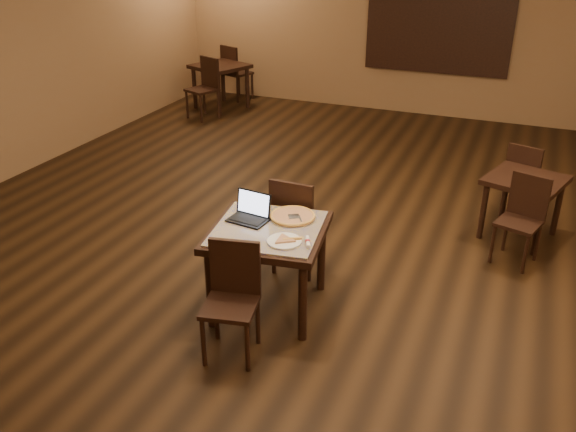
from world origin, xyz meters
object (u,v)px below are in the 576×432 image
at_px(chair_main_far, 295,221).
at_px(other_table_b_chair_far, 234,70).
at_px(other_table_b, 220,72).
at_px(tiled_table, 268,239).
at_px(other_table_b_chair_near, 206,84).
at_px(chair_main_near, 233,293).
at_px(pizza_pan, 293,218).
at_px(other_table_a_chair_far, 524,176).
at_px(other_table_a, 525,188).
at_px(other_table_a_chair_near, 523,214).
at_px(laptop, 251,212).

distance_m(chair_main_far, other_table_b_chair_far, 6.26).
bearing_deg(chair_main_far, other_table_b, -53.75).
bearing_deg(tiled_table, other_table_b_chair_near, 116.00).
bearing_deg(chair_main_near, other_table_b_chair_far, 105.08).
height_order(other_table_b, other_table_b_chair_near, other_table_b_chair_near).
relative_size(chair_main_near, chair_main_far, 0.94).
xyz_separation_m(pizza_pan, other_table_a_chair_far, (1.75, 2.45, -0.28)).
distance_m(chair_main_near, other_table_a, 3.40).
bearing_deg(other_table_a_chair_near, other_table_a_chair_far, 110.10).
bearing_deg(other_table_a_chair_near, other_table_a, 110.10).
distance_m(other_table_a, other_table_b_chair_near, 5.75).
bearing_deg(pizza_pan, chair_main_far, 108.00).
relative_size(tiled_table, other_table_b_chair_near, 1.05).
bearing_deg(other_table_b, other_table_b_chair_near, -65.52).
bearing_deg(laptop, other_table_b_chair_far, 125.46).
distance_m(chair_main_near, other_table_a_chair_near, 3.01).
height_order(chair_main_far, laptop, laptop).
relative_size(laptop, other_table_a_chair_far, 0.41).
bearing_deg(other_table_a_chair_far, chair_main_far, 65.44).
height_order(laptop, other_table_b_chair_far, other_table_b_chair_far).
distance_m(laptop, other_table_a, 2.97).
bearing_deg(other_table_b, tiled_table, -36.99).
height_order(chair_main_near, pizza_pan, chair_main_near).
bearing_deg(other_table_b_chair_near, other_table_b, 114.48).
distance_m(other_table_a_chair_near, other_table_b, 6.36).
relative_size(laptop, other_table_b_chair_near, 0.35).
distance_m(other_table_a_chair_near, other_table_b_chair_far, 6.74).
bearing_deg(other_table_a, other_table_b, 166.21).
relative_size(chair_main_near, laptop, 2.59).
height_order(tiled_table, chair_main_far, chair_main_far).
height_order(pizza_pan, other_table_a_chair_far, other_table_a_chair_far).
distance_m(chair_main_far, other_table_b, 5.75).
bearing_deg(other_table_b, other_table_a_chair_far, -5.80).
bearing_deg(chair_main_far, chair_main_near, 90.76).
relative_size(chair_main_far, other_table_b_chair_far, 0.97).
bearing_deg(pizza_pan, laptop, -156.59).
height_order(pizza_pan, other_table_b, pizza_pan).
xyz_separation_m(tiled_table, laptop, (-0.20, 0.10, 0.16)).
bearing_deg(other_table_b_chair_far, other_table_a, 165.75).
bearing_deg(other_table_a_chair_far, other_table_b, -9.65).
distance_m(chair_main_far, other_table_a_chair_far, 2.79).
xyz_separation_m(laptop, other_table_a_chair_far, (2.07, 2.59, -0.34)).
xyz_separation_m(chair_main_near, chair_main_far, (0.01, 1.24, 0.03)).
relative_size(pizza_pan, other_table_a_chair_far, 0.47).
xyz_separation_m(tiled_table, other_table_a, (1.89, 2.18, -0.11)).
bearing_deg(tiled_table, other_table_a_chair_near, 32.85).
bearing_deg(laptop, other_table_a, 52.14).
height_order(other_table_b_chair_near, other_table_b_chair_far, same).
relative_size(other_table_a_chair_near, other_table_b_chair_far, 0.87).
distance_m(other_table_a, other_table_a_chair_near, 0.51).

